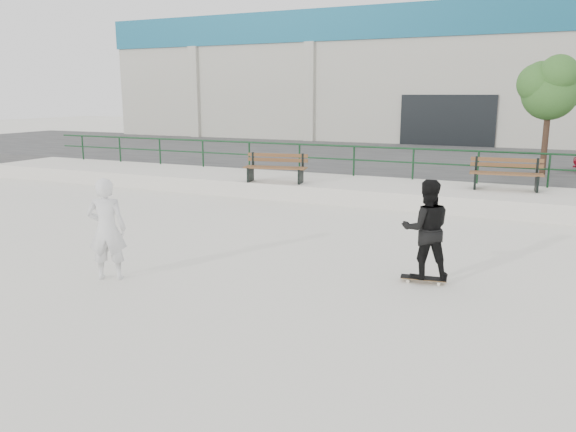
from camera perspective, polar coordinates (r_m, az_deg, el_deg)
The scene contains 11 objects.
ground at distance 9.31m, azimuth -8.13°, elevation -8.01°, with size 120.00×120.00×0.00m, color white.
ledge at distance 17.74m, azimuth 8.45°, elevation 2.52°, with size 30.00×3.00×0.50m, color silver.
parking_strip at distance 25.95m, azimuth 13.65°, elevation 5.36°, with size 60.00×14.00×0.50m, color #353535.
railing at distance 18.85m, azimuth 9.64°, elevation 6.10°, with size 28.00×0.06×1.03m.
commercial_building at distance 39.64m, azimuth 17.92°, elevation 13.65°, with size 44.20×16.33×8.00m.
bench_left at distance 17.67m, azimuth -1.25°, elevation 4.90°, with size 2.03×0.89×0.91m.
bench_right at distance 17.42m, azimuth 21.27°, elevation 4.00°, with size 2.05×0.77×0.92m.
tree at distance 20.58m, azimuth 25.19°, elevation 11.82°, with size 2.22×1.97×3.95m.
skateboard at distance 10.09m, azimuth 13.61°, elevation -6.18°, with size 0.80×0.30×0.09m.
standing_skater at distance 9.85m, azimuth 13.86°, elevation -1.31°, with size 0.84×0.65×1.72m, color black.
seated_skater at distance 10.28m, azimuth -17.92°, elevation -1.28°, with size 0.66×0.43×1.81m, color silver.
Camera 1 is at (4.74, -7.34, 3.20)m, focal length 35.00 mm.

